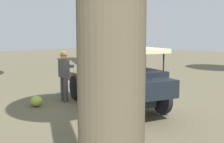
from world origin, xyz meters
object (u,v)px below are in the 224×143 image
Objects in this scene: truck at (119,79)px; farmer at (64,73)px; wooden_crate at (93,85)px; loose_banana_bunch at (37,101)px.

truck is 2.78× the size of farmer.
truck reaches higher than wooden_crate.
loose_banana_bunch is at bearing -171.13° from farmer.
truck is at bearing 38.51° from loose_banana_bunch.
farmer is 3.31× the size of wooden_crate.
wooden_crate reaches higher than loose_banana_bunch.
loose_banana_bunch is at bearing -78.92° from wooden_crate.
truck is at bearing -59.14° from farmer.
truck is 2.66m from loose_banana_bunch.
truck reaches higher than loose_banana_bunch.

